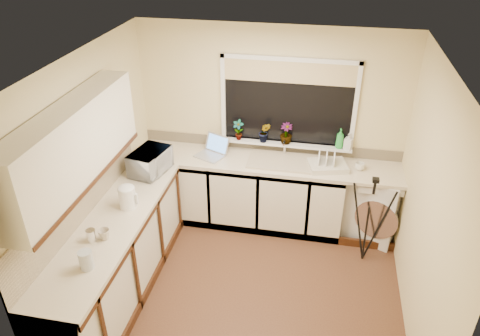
% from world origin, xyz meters
% --- Properties ---
extents(floor, '(3.20, 3.20, 0.00)m').
position_xyz_m(floor, '(0.00, 0.00, 0.00)').
color(floor, brown).
rests_on(floor, ground).
extents(ceiling, '(3.20, 3.20, 0.00)m').
position_xyz_m(ceiling, '(0.00, 0.00, 2.45)').
color(ceiling, white).
rests_on(ceiling, ground).
extents(wall_back, '(3.20, 0.00, 3.20)m').
position_xyz_m(wall_back, '(0.00, 1.50, 1.23)').
color(wall_back, beige).
rests_on(wall_back, ground).
extents(wall_front, '(3.20, 0.00, 3.20)m').
position_xyz_m(wall_front, '(0.00, -1.50, 1.23)').
color(wall_front, beige).
rests_on(wall_front, ground).
extents(wall_left, '(0.00, 3.00, 3.00)m').
position_xyz_m(wall_left, '(-1.60, 0.00, 1.23)').
color(wall_left, beige).
rests_on(wall_left, ground).
extents(wall_right, '(0.00, 3.00, 3.00)m').
position_xyz_m(wall_right, '(1.60, 0.00, 1.23)').
color(wall_right, beige).
rests_on(wall_right, ground).
extents(base_cabinet_back, '(2.55, 0.60, 0.86)m').
position_xyz_m(base_cabinet_back, '(-0.33, 1.20, 0.43)').
color(base_cabinet_back, silver).
rests_on(base_cabinet_back, floor).
extents(base_cabinet_left, '(0.54, 2.40, 0.86)m').
position_xyz_m(base_cabinet_left, '(-1.30, -0.30, 0.43)').
color(base_cabinet_left, silver).
rests_on(base_cabinet_left, floor).
extents(worktop_back, '(3.20, 0.60, 0.04)m').
position_xyz_m(worktop_back, '(0.00, 1.20, 0.88)').
color(worktop_back, beige).
rests_on(worktop_back, base_cabinet_back).
extents(worktop_left, '(0.60, 2.40, 0.04)m').
position_xyz_m(worktop_left, '(-1.30, -0.30, 0.88)').
color(worktop_left, beige).
rests_on(worktop_left, base_cabinet_left).
extents(upper_cabinet, '(0.28, 1.90, 0.70)m').
position_xyz_m(upper_cabinet, '(-1.44, -0.45, 1.80)').
color(upper_cabinet, silver).
rests_on(upper_cabinet, wall_left).
extents(splashback_left, '(0.02, 2.40, 0.45)m').
position_xyz_m(splashback_left, '(-1.59, -0.30, 1.12)').
color(splashback_left, beige).
rests_on(splashback_left, wall_left).
extents(splashback_back, '(3.20, 0.02, 0.14)m').
position_xyz_m(splashback_back, '(0.00, 1.49, 0.97)').
color(splashback_back, beige).
rests_on(splashback_back, wall_back).
extents(window_glass, '(1.50, 0.02, 1.00)m').
position_xyz_m(window_glass, '(0.20, 1.49, 1.55)').
color(window_glass, black).
rests_on(window_glass, wall_back).
extents(window_blind, '(1.50, 0.02, 0.25)m').
position_xyz_m(window_blind, '(0.20, 1.46, 1.92)').
color(window_blind, tan).
rests_on(window_blind, wall_back).
extents(windowsill, '(1.60, 0.14, 0.03)m').
position_xyz_m(windowsill, '(0.20, 1.43, 1.04)').
color(windowsill, white).
rests_on(windowsill, wall_back).
extents(sink, '(0.82, 0.46, 0.03)m').
position_xyz_m(sink, '(0.20, 1.20, 0.91)').
color(sink, tan).
rests_on(sink, worktop_back).
extents(faucet, '(0.03, 0.03, 0.24)m').
position_xyz_m(faucet, '(0.20, 1.38, 1.02)').
color(faucet, silver).
rests_on(faucet, worktop_back).
extents(washing_machine, '(0.78, 0.77, 0.86)m').
position_xyz_m(washing_machine, '(1.34, 1.24, 0.43)').
color(washing_machine, silver).
rests_on(washing_machine, floor).
extents(laptop, '(0.43, 0.43, 0.23)m').
position_xyz_m(laptop, '(-0.66, 1.23, 0.96)').
color(laptop, '#ADAEB5').
rests_on(laptop, worktop_back).
extents(kettle, '(0.17, 0.17, 0.22)m').
position_xyz_m(kettle, '(-1.24, -0.02, 1.01)').
color(kettle, white).
rests_on(kettle, worktop_left).
extents(dish_rack, '(0.50, 0.43, 0.06)m').
position_xyz_m(dish_rack, '(0.73, 1.16, 0.93)').
color(dish_rack, beige).
rests_on(dish_rack, worktop_back).
extents(tripod, '(0.67, 0.67, 1.09)m').
position_xyz_m(tripod, '(1.23, 0.71, 0.55)').
color(tripod, black).
rests_on(tripod, floor).
extents(glass_jug, '(0.12, 0.12, 0.17)m').
position_xyz_m(glass_jug, '(-1.22, -0.93, 0.99)').
color(glass_jug, '#B5BAC0').
rests_on(glass_jug, worktop_left).
extents(steel_jar, '(0.09, 0.09, 0.12)m').
position_xyz_m(steel_jar, '(-1.35, -0.59, 0.96)').
color(steel_jar, white).
rests_on(steel_jar, worktop_left).
extents(microwave, '(0.42, 0.54, 0.27)m').
position_xyz_m(microwave, '(-1.26, 0.69, 1.03)').
color(microwave, white).
rests_on(microwave, worktop_left).
extents(plant_a, '(0.15, 0.11, 0.26)m').
position_xyz_m(plant_a, '(-0.38, 1.40, 1.18)').
color(plant_a, '#999999').
rests_on(plant_a, windowsill).
extents(plant_b, '(0.14, 0.11, 0.26)m').
position_xyz_m(plant_b, '(-0.06, 1.40, 1.18)').
color(plant_b, '#999999').
rests_on(plant_b, windowsill).
extents(plant_c, '(0.16, 0.16, 0.26)m').
position_xyz_m(plant_c, '(0.21, 1.42, 1.18)').
color(plant_c, '#999999').
rests_on(plant_c, windowsill).
extents(soap_bottle_green, '(0.11, 0.11, 0.25)m').
position_xyz_m(soap_bottle_green, '(0.84, 1.42, 1.17)').
color(soap_bottle_green, green).
rests_on(soap_bottle_green, windowsill).
extents(soap_bottle_clear, '(0.12, 0.12, 0.20)m').
position_xyz_m(soap_bottle_clear, '(0.95, 1.42, 1.15)').
color(soap_bottle_clear, '#999999').
rests_on(soap_bottle_clear, windowsill).
extents(cup_back, '(0.13, 0.13, 0.09)m').
position_xyz_m(cup_back, '(1.09, 1.20, 0.94)').
color(cup_back, white).
rests_on(cup_back, worktop_back).
extents(cup_left, '(0.13, 0.13, 0.10)m').
position_xyz_m(cup_left, '(-1.25, -0.54, 0.95)').
color(cup_left, beige).
rests_on(cup_left, worktop_left).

